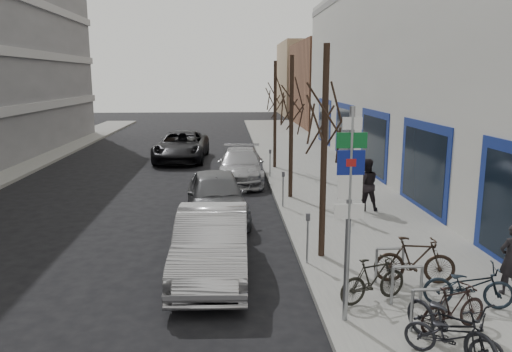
{
  "coord_description": "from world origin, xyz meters",
  "views": [
    {
      "loc": [
        0.21,
        -8.69,
        4.7
      ],
      "look_at": [
        0.98,
        4.87,
        2.0
      ],
      "focal_mm": 35.0,
      "sensor_mm": 36.0,
      "label": 1
    }
  ],
  "objects": [
    {
      "name": "ground",
      "position": [
        0.0,
        0.0,
        0.0
      ],
      "size": [
        120.0,
        120.0,
        0.0
      ],
      "primitive_type": "plane",
      "color": "black",
      "rests_on": "ground"
    },
    {
      "name": "sidewalk_east",
      "position": [
        4.5,
        10.0,
        0.07
      ],
      "size": [
        5.0,
        70.0,
        0.15
      ],
      "primitive_type": "cube",
      "color": "slate",
      "rests_on": "ground"
    },
    {
      "name": "brick_building_far",
      "position": [
        13.0,
        40.0,
        4.0
      ],
      "size": [
        12.0,
        14.0,
        8.0
      ],
      "primitive_type": "cube",
      "color": "brown",
      "rests_on": "ground"
    },
    {
      "name": "tan_building_far",
      "position": [
        13.5,
        55.0,
        4.5
      ],
      "size": [
        13.0,
        12.0,
        9.0
      ],
      "primitive_type": "cube",
      "color": "#937A5B",
      "rests_on": "ground"
    },
    {
      "name": "highway_sign_pole",
      "position": [
        2.4,
        -0.01,
        2.46
      ],
      "size": [
        0.55,
        0.1,
        4.2
      ],
      "color": "gray",
      "rests_on": "ground"
    },
    {
      "name": "bike_rack",
      "position": [
        3.8,
        0.6,
        0.66
      ],
      "size": [
        0.66,
        2.26,
        0.83
      ],
      "color": "gray",
      "rests_on": "sidewalk_east"
    },
    {
      "name": "tree_near",
      "position": [
        2.6,
        3.5,
        4.1
      ],
      "size": [
        1.8,
        1.8,
        5.5
      ],
      "color": "black",
      "rests_on": "ground"
    },
    {
      "name": "tree_mid",
      "position": [
        2.6,
        10.0,
        4.1
      ],
      "size": [
        1.8,
        1.8,
        5.5
      ],
      "color": "black",
      "rests_on": "ground"
    },
    {
      "name": "tree_far",
      "position": [
        2.6,
        16.5,
        4.1
      ],
      "size": [
        1.8,
        1.8,
        5.5
      ],
      "color": "black",
      "rests_on": "ground"
    },
    {
      "name": "meter_front",
      "position": [
        2.15,
        3.0,
        0.92
      ],
      "size": [
        0.1,
        0.08,
        1.27
      ],
      "color": "gray",
      "rests_on": "sidewalk_east"
    },
    {
      "name": "meter_mid",
      "position": [
        2.15,
        8.5,
        0.92
      ],
      "size": [
        0.1,
        0.08,
        1.27
      ],
      "color": "gray",
      "rests_on": "sidewalk_east"
    },
    {
      "name": "meter_back",
      "position": [
        2.15,
        14.0,
        0.92
      ],
      "size": [
        0.1,
        0.08,
        1.27
      ],
      "color": "gray",
      "rests_on": "sidewalk_east"
    },
    {
      "name": "bike_near_left",
      "position": [
        3.88,
        -1.22,
        0.75
      ],
      "size": [
        1.3,
        2.03,
        1.19
      ],
      "primitive_type": "imported",
      "rotation": [
        0.0,
        0.0,
        0.4
      ],
      "color": "black",
      "rests_on": "sidewalk_east"
    },
    {
      "name": "bike_near_right",
      "position": [
        4.26,
        -0.52,
        0.6
      ],
      "size": [
        1.54,
        0.89,
        0.9
      ],
      "primitive_type": "imported",
      "rotation": [
        0.0,
        0.0,
        1.9
      ],
      "color": "black",
      "rests_on": "sidewalk_east"
    },
    {
      "name": "bike_mid_curb",
      "position": [
        4.99,
        0.4,
        0.68
      ],
      "size": [
        1.82,
        0.9,
        1.07
      ],
      "primitive_type": "imported",
      "rotation": [
        0.0,
        0.0,
        1.35
      ],
      "color": "black",
      "rests_on": "sidewalk_east"
    },
    {
      "name": "bike_mid_inner",
      "position": [
        3.15,
        0.75,
        0.64
      ],
      "size": [
        1.67,
        1.02,
        0.97
      ],
      "primitive_type": "imported",
      "rotation": [
        0.0,
        0.0,
        1.93
      ],
      "color": "black",
      "rests_on": "sidewalk_east"
    },
    {
      "name": "bike_far_curb",
      "position": [
        3.83,
        -1.44,
        0.63
      ],
      "size": [
        1.55,
        1.28,
        0.95
      ],
      "primitive_type": "imported",
      "rotation": [
        0.0,
        0.0,
        0.96
      ],
      "color": "black",
      "rests_on": "sidewalk_east"
    },
    {
      "name": "bike_far_inner",
      "position": [
        4.35,
        1.63,
        0.7
      ],
      "size": [
        1.87,
        0.84,
        1.09
      ],
      "primitive_type": "imported",
      "rotation": [
        0.0,
        0.0,
        1.4
      ],
      "color": "black",
      "rests_on": "sidewalk_east"
    },
    {
      "name": "parked_car_front",
      "position": [
        -0.2,
        2.72,
        0.79
      ],
      "size": [
        1.8,
        4.86,
        1.59
      ],
      "primitive_type": "imported",
      "rotation": [
        0.0,
        0.0,
        -0.02
      ],
      "color": "#A5A4A9",
      "rests_on": "ground"
    },
    {
      "name": "parked_car_mid",
      "position": [
        -0.2,
        7.59,
        0.81
      ],
      "size": [
        2.35,
        4.91,
        1.62
      ],
      "primitive_type": "imported",
      "rotation": [
        0.0,
        0.0,
        0.09
      ],
      "color": "#515256",
      "rests_on": "ground"
    },
    {
      "name": "parked_car_back",
      "position": [
        0.78,
        13.62,
        0.74
      ],
      "size": [
        2.32,
        5.21,
        1.49
      ],
      "primitive_type": "imported",
      "rotation": [
        0.0,
        0.0,
        -0.05
      ],
      "color": "#9A9A9F",
      "rests_on": "ground"
    },
    {
      "name": "lane_car",
      "position": [
        -2.44,
        19.77,
        0.83
      ],
      "size": [
        3.0,
        6.1,
        1.67
      ],
      "primitive_type": "imported",
      "rotation": [
        0.0,
        0.0,
        -0.04
      ],
      "color": "black",
      "rests_on": "ground"
    },
    {
      "name": "pedestrian_near",
      "position": [
        6.17,
        0.98,
        0.92
      ],
      "size": [
        0.6,
        0.43,
        1.54
      ],
      "primitive_type": "imported",
      "rotation": [
        0.0,
        0.0,
        3.26
      ],
      "color": "black",
      "rests_on": "sidewalk_east"
    },
    {
      "name": "pedestrian_far",
      "position": [
        4.95,
        7.88,
        1.07
      ],
      "size": [
        0.68,
        0.47,
        1.84
      ],
      "primitive_type": "imported",
      "rotation": [
        0.0,
        0.0,
        3.13
      ],
      "color": "black",
      "rests_on": "sidewalk_east"
    }
  ]
}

